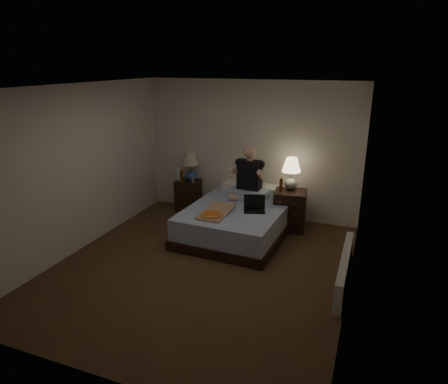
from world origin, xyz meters
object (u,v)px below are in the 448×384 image
at_px(bed, 238,220).
at_px(water_bottle, 179,175).
at_px(nightstand_right, 290,210).
at_px(beer_bottle_right, 281,185).
at_px(soda_can, 193,180).
at_px(lamp_left, 190,167).
at_px(radiator, 344,269).
at_px(nightstand_left, 189,195).
at_px(laptop, 255,204).
at_px(pizza_box, 211,215).
at_px(beer_bottle_left, 182,176).
at_px(person, 249,173).
at_px(lamp_right, 291,174).

xyz_separation_m(bed, water_bottle, (-1.45, 0.70, 0.47)).
xyz_separation_m(nightstand_right, beer_bottle_right, (-0.16, -0.07, 0.46)).
xyz_separation_m(soda_can, beer_bottle_right, (1.77, -0.25, 0.16)).
bearing_deg(soda_can, lamp_left, 136.46).
bearing_deg(beer_bottle_right, radiator, -49.90).
distance_m(nightstand_left, nightstand_right, 2.07).
xyz_separation_m(laptop, pizza_box, (-0.54, -0.49, -0.08)).
xyz_separation_m(bed, pizza_box, (-0.22, -0.62, 0.29)).
distance_m(nightstand_left, beer_bottle_left, 0.44).
bearing_deg(person, water_bottle, 173.85).
relative_size(pizza_box, radiator, 0.47).
distance_m(beer_bottle_right, radiator, 1.98).
bearing_deg(laptop, soda_can, 132.38).
bearing_deg(soda_can, radiator, -29.49).
bearing_deg(nightstand_left, radiator, -36.43).
height_order(lamp_left, water_bottle, lamp_left).
distance_m(lamp_left, lamp_right, 1.98).
xyz_separation_m(nightstand_right, lamp_right, (-0.03, 0.10, 0.63)).
relative_size(lamp_left, person, 0.60).
bearing_deg(nightstand_left, person, -21.71).
bearing_deg(beer_bottle_right, laptop, -115.26).
bearing_deg(beer_bottle_right, water_bottle, 173.55).
bearing_deg(lamp_right, radiator, -55.90).
xyz_separation_m(beer_bottle_right, laptop, (-0.28, -0.60, -0.18)).
relative_size(lamp_left, radiator, 0.35).
relative_size(lamp_left, laptop, 1.65).
distance_m(laptop, pizza_box, 0.73).
height_order(nightstand_left, lamp_right, lamp_right).
bearing_deg(water_bottle, nightstand_right, -4.27).
relative_size(nightstand_left, nightstand_right, 0.86).
bearing_deg(lamp_left, lamp_right, -4.49).
height_order(soda_can, beer_bottle_right, beer_bottle_right).
bearing_deg(beer_bottle_right, lamp_left, 170.16).
distance_m(lamp_left, laptop, 1.83).
xyz_separation_m(lamp_left, water_bottle, (-0.21, -0.09, -0.16)).
bearing_deg(nightstand_left, lamp_left, -6.94).
bearing_deg(person, radiator, -34.46).
relative_size(lamp_right, radiator, 0.35).
distance_m(nightstand_left, radiator, 3.58).
bearing_deg(radiator, lamp_left, 150.09).
xyz_separation_m(water_bottle, beer_bottle_left, (0.09, -0.06, -0.01)).
height_order(laptop, pizza_box, laptop).
xyz_separation_m(lamp_right, soda_can, (-1.90, 0.08, -0.33)).
height_order(water_bottle, laptop, water_bottle).
distance_m(water_bottle, soda_can, 0.29).
height_order(bed, beer_bottle_left, beer_bottle_left).
relative_size(lamp_right, pizza_box, 0.74).
height_order(nightstand_left, water_bottle, water_bottle).
bearing_deg(beer_bottle_right, nightstand_left, 170.42).
relative_size(bed, radiator, 1.26).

